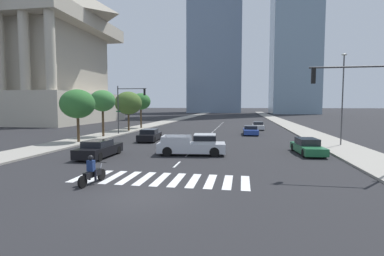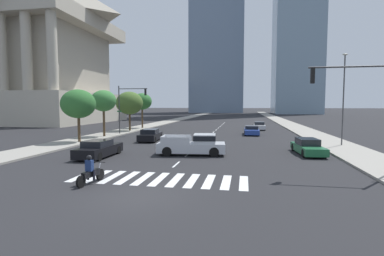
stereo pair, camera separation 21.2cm
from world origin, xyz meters
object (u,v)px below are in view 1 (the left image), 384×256
at_px(street_tree_third, 128,103).
at_px(street_tree_fourth, 141,102).
at_px(motorcycle_lead, 92,173).
at_px(traffic_signal_near, 362,96).
at_px(sedan_black_3, 99,149).
at_px(street_lamp_east, 343,93).
at_px(traffic_signal_far, 128,101).
at_px(street_tree_nearest, 77,104).
at_px(sedan_black_0, 150,135).
at_px(street_tree_second, 103,101).
at_px(sedan_green_2, 308,147).
at_px(sedan_silver_1, 258,126).
at_px(pickup_truck, 195,145).
at_px(sedan_blue_4, 251,130).

xyz_separation_m(street_tree_third, street_tree_fourth, (0.00, 5.53, 0.29)).
xyz_separation_m(motorcycle_lead, traffic_signal_near, (14.06, 4.37, 3.92)).
distance_m(sedan_black_3, street_lamp_east, 22.76).
relative_size(traffic_signal_far, street_tree_third, 1.09).
xyz_separation_m(traffic_signal_far, street_tree_third, (-1.80, 4.62, -0.21)).
bearing_deg(street_tree_fourth, street_lamp_east, -33.38).
bearing_deg(street_tree_third, motorcycle_lead, -71.60).
bearing_deg(street_tree_nearest, sedan_black_0, 24.80).
xyz_separation_m(traffic_signal_far, street_tree_second, (-1.80, -3.65, -0.00)).
bearing_deg(traffic_signal_near, street_tree_fourth, -51.54).
bearing_deg(traffic_signal_far, street_lamp_east, -16.37).
height_order(sedan_green_2, street_lamp_east, street_lamp_east).
distance_m(sedan_silver_1, sedan_black_3, 31.14).
xyz_separation_m(pickup_truck, sedan_blue_4, (4.86, 17.17, -0.25)).
distance_m(sedan_silver_1, sedan_blue_4, 8.77).
distance_m(traffic_signal_near, street_lamp_east, 12.60).
height_order(traffic_signal_near, street_tree_nearest, traffic_signal_near).
bearing_deg(pickup_truck, traffic_signal_far, 122.71).
height_order(motorcycle_lead, sedan_blue_4, motorcycle_lead).
bearing_deg(street_tree_fourth, sedan_black_0, -67.40).
distance_m(sedan_black_0, sedan_silver_1, 21.72).
relative_size(sedan_green_2, sedan_black_3, 1.03).
height_order(traffic_signal_far, street_lamp_east, street_lamp_east).
height_order(sedan_black_3, traffic_signal_far, traffic_signal_far).
distance_m(traffic_signal_far, street_tree_second, 4.07).
relative_size(motorcycle_lead, street_tree_fourth, 0.37).
bearing_deg(street_tree_fourth, motorcycle_lead, -74.43).
xyz_separation_m(sedan_silver_1, street_lamp_east, (6.85, -18.72, 4.52)).
relative_size(sedan_silver_1, traffic_signal_far, 0.71).
xyz_separation_m(traffic_signal_far, street_lamp_east, (24.53, -7.21, 0.62)).
distance_m(sedan_silver_1, traffic_signal_near, 31.49).
distance_m(motorcycle_lead, street_tree_third, 30.23).
bearing_deg(street_tree_third, sedan_blue_4, -5.59).
relative_size(sedan_black_3, traffic_signal_near, 0.75).
bearing_deg(traffic_signal_near, pickup_truck, -26.51).
distance_m(street_lamp_east, street_tree_third, 28.88).
bearing_deg(sedan_black_0, motorcycle_lead, -176.30).
bearing_deg(street_tree_fourth, traffic_signal_near, -51.54).
xyz_separation_m(street_tree_second, street_tree_third, (0.00, 8.27, -0.21)).
distance_m(sedan_black_3, street_tree_nearest, 10.20).
relative_size(street_lamp_east, street_tree_nearest, 1.59).
xyz_separation_m(motorcycle_lead, traffic_signal_far, (-7.67, 23.85, 3.91)).
bearing_deg(street_lamp_east, street_tree_second, 172.30).
bearing_deg(motorcycle_lead, traffic_signal_far, 24.94).
bearing_deg(street_lamp_east, sedan_black_0, 176.77).
distance_m(pickup_truck, street_lamp_east, 15.55).
relative_size(traffic_signal_near, street_tree_second, 1.12).
bearing_deg(sedan_black_0, sedan_silver_1, -40.82).
distance_m(sedan_black_3, sedan_blue_4, 22.84).
bearing_deg(street_tree_third, sedan_silver_1, 19.47).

